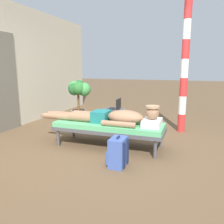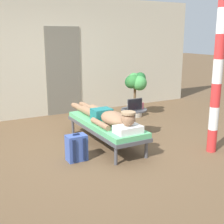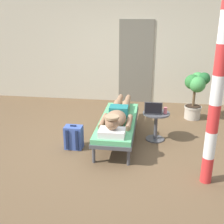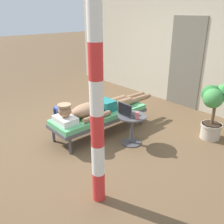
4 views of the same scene
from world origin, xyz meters
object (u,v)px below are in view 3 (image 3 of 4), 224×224
backpack (74,137)px  person_reclining (117,115)px  lounge_chair (118,123)px  side_table (156,121)px  drink_glass (165,111)px  potted_plant (195,88)px  laptop (153,110)px  porch_post (217,90)px

backpack → person_reclining: bearing=25.4°
lounge_chair → side_table: (0.67, 0.15, 0.01)m
drink_glass → backpack: (-1.53, -0.49, -0.39)m
potted_plant → lounge_chair: bearing=-137.8°
person_reclining → side_table: person_reclining is taller
person_reclining → potted_plant: 2.05m
person_reclining → laptop: 0.64m
porch_post → potted_plant: bearing=87.3°
side_table → backpack: side_table is taller
side_table → laptop: size_ratio=1.69×
person_reclining → side_table: size_ratio=4.15×
lounge_chair → drink_glass: drink_glass is taller
person_reclining → drink_glass: 0.84m
potted_plant → porch_post: porch_post is taller
lounge_chair → laptop: 0.66m
drink_glass → lounge_chair: bearing=-172.8°
lounge_chair → side_table: side_table is taller
lounge_chair → porch_post: 2.01m
laptop → side_table: bearing=40.5°
side_table → porch_post: 1.73m
lounge_chair → porch_post: porch_post is taller
lounge_chair → laptop: size_ratio=6.01×
potted_plant → backpack: bearing=-141.5°
lounge_chair → person_reclining: bearing=-90.0°
laptop → porch_post: (0.75, -1.21, 0.73)m
lounge_chair → person_reclining: person_reclining is taller
drink_glass → backpack: bearing=-162.1°
drink_glass → potted_plant: potted_plant is taller
person_reclining → laptop: (0.61, 0.16, 0.06)m
person_reclining → side_table: 0.72m
side_table → laptop: laptop is taller
side_table → laptop: 0.24m
drink_glass → porch_post: 1.52m
potted_plant → porch_post: (-0.12, -2.46, 0.63)m
potted_plant → porch_post: bearing=-92.7°
person_reclining → side_table: bearing=17.0°
laptop → drink_glass: laptop is taller
lounge_chair → drink_glass: size_ratio=15.59×
lounge_chair → backpack: 0.82m
person_reclining → drink_glass: size_ratio=18.14×
potted_plant → side_table: bearing=-124.1°
person_reclining → porch_post: bearing=-37.8°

